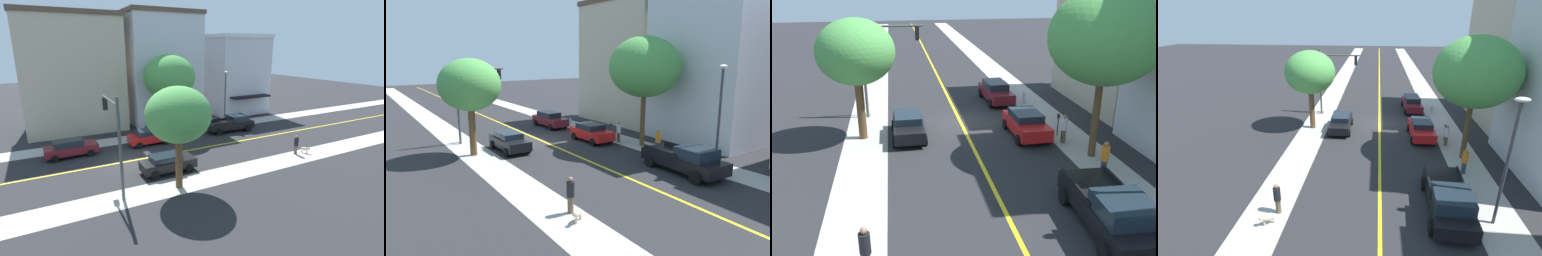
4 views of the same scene
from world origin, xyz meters
TOP-DOWN VIEW (x-y plane):
  - ground_plane at (0.00, 0.00)m, footprint 140.00×140.00m
  - sidewalk_left at (-6.16, 0.00)m, footprint 2.57×126.00m
  - sidewalk_right at (6.16, 0.00)m, footprint 2.57×126.00m
  - road_centerline_stripe at (0.00, 0.00)m, footprint 0.20×126.00m
  - brick_apartment_block at (-13.86, -2.70)m, footprint 8.84×11.05m
  - pale_office_building at (-13.86, 8.10)m, footprint 9.83×9.33m
  - tan_rowhouse at (-13.84, 19.68)m, footprint 11.33×8.42m
  - street_tree_left_near at (-6.20, 6.47)m, footprint 5.70×5.70m
  - street_tree_right_corner at (6.33, 1.63)m, footprint 4.46×4.46m
  - fire_hydrant at (-5.69, -3.90)m, footprint 0.44×0.24m
  - parking_meter at (-5.52, 3.29)m, footprint 0.12×0.18m
  - traffic_light_mast at (5.07, -2.33)m, footprint 4.16×0.32m
  - street_lamp at (-5.86, 13.71)m, footprint 0.70×0.36m
  - red_sedan_left_curb at (-3.59, 2.95)m, footprint 2.13×4.22m
  - maroon_sedan_left_curb at (-3.56, -4.49)m, footprint 2.11×4.59m
  - black_sedan_right_curb at (3.59, 1.93)m, footprint 2.03×4.34m
  - black_pickup_truck at (-3.62, 13.12)m, footprint 2.55×5.78m
  - pedestrian_white_shirt at (-5.41, 4.43)m, footprint 0.38×0.38m
  - pedestrian_black_shirt at (5.51, 13.95)m, footprint 0.38×0.38m
  - pedestrian_orange_shirt at (-5.65, 8.79)m, footprint 0.40×0.40m
  - small_dog at (5.76, 14.94)m, footprint 0.79×0.62m

SIDE VIEW (x-z plane):
  - ground_plane at x=0.00m, z-range 0.00..0.00m
  - road_centerline_stripe at x=0.00m, z-range 0.00..0.00m
  - sidewalk_left at x=-6.16m, z-range 0.00..0.01m
  - sidewalk_right at x=6.16m, z-range 0.00..0.01m
  - small_dog at x=5.76m, z-range 0.10..0.72m
  - fire_hydrant at x=-5.69m, z-range 0.00..0.84m
  - black_sedan_right_curb at x=3.59m, z-range 0.05..1.51m
  - red_sedan_left_curb at x=-3.59m, z-range 0.05..1.56m
  - maroon_sedan_left_curb at x=-3.56m, z-range 0.04..1.61m
  - pedestrian_white_shirt at x=-5.41m, z-range 0.04..1.79m
  - black_pickup_truck at x=-3.62m, z-range 0.00..1.84m
  - parking_meter at x=-5.52m, z-range 0.22..1.62m
  - pedestrian_black_shirt at x=5.51m, z-range 0.05..1.85m
  - pedestrian_orange_shirt at x=-5.65m, z-range 0.05..1.87m
  - street_lamp at x=-5.86m, z-range 0.77..7.56m
  - traffic_light_mast at x=5.07m, z-range 1.01..7.80m
  - street_tree_right_corner at x=6.33m, z-range 1.64..8.81m
  - tan_rowhouse at x=-13.84m, z-range 0.01..11.31m
  - street_tree_left_near at x=-6.20m, z-range 1.99..10.86m
  - brick_apartment_block at x=-13.86m, z-range 0.02..13.35m
  - pale_office_building at x=-13.86m, z-range 0.02..13.95m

